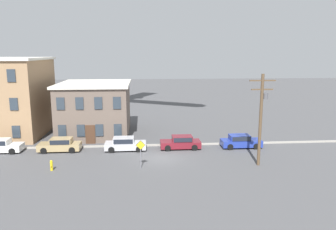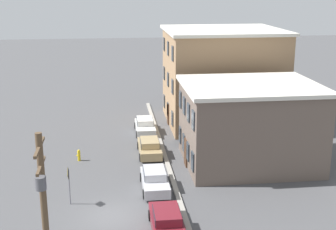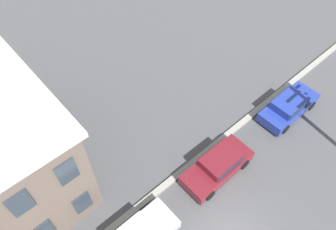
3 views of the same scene
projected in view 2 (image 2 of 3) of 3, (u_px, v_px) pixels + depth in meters
The scene contains 11 objects.
ground_plane at pixel (113, 216), 29.65m from camera, with size 200.00×200.00×0.00m, color #4C4C4F.
kerb_strip at pixel (183, 211), 30.15m from camera, with size 56.00×0.36×0.16m, color #9E998E.
apartment_corner at pixel (222, 76), 48.38m from camera, with size 11.01×11.64×9.80m.
apartment_midblock at pixel (249, 124), 37.53m from camera, with size 8.91×10.67×6.63m.
car_white at pixel (145, 125), 45.96m from camera, with size 4.40×1.92×1.43m.
car_tan at pixel (150, 147), 39.97m from camera, with size 4.40×1.92×1.43m.
car_silver at pixel (155, 179), 33.38m from camera, with size 4.40×1.92×1.43m.
car_maroon at pixel (167, 220), 27.55m from camera, with size 4.40×1.92×1.43m.
caution_sign at pixel (69, 180), 30.77m from camera, with size 0.87×0.08×2.64m.
utility_pole at pixel (45, 219), 19.39m from camera, with size 2.40×0.44×8.54m.
fire_hydrant at pixel (79, 155), 38.74m from camera, with size 0.24×0.34×0.96m.
Camera 2 is at (27.02, 0.24, 14.22)m, focal length 50.00 mm.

